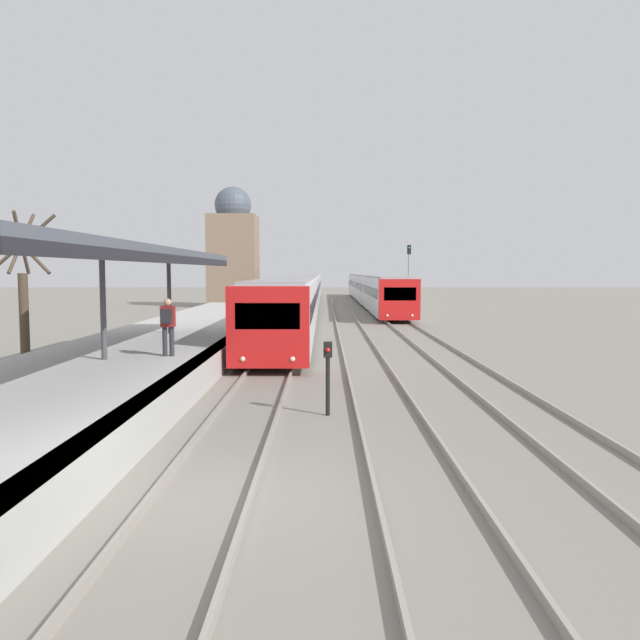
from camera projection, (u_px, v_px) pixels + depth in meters
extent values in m
plane|color=gray|center=(204.00, 498.00, 9.13)|extent=(240.00, 240.00, 0.00)
cube|color=gray|center=(155.00, 493.00, 9.13)|extent=(0.07, 120.00, 0.15)
cube|color=gray|center=(252.00, 493.00, 9.12)|extent=(0.07, 120.00, 0.15)
cube|color=gray|center=(376.00, 493.00, 9.11)|extent=(0.07, 120.00, 0.15)
cube|color=gray|center=(474.00, 493.00, 9.10)|extent=(0.07, 120.00, 0.15)
cube|color=gray|center=(598.00, 494.00, 9.08)|extent=(0.07, 120.00, 0.15)
cube|color=yellow|center=(85.00, 440.00, 9.07)|extent=(0.50, 80.00, 0.01)
cube|color=#4C515B|center=(102.00, 251.00, 17.05)|extent=(4.00, 18.36, 0.20)
cube|color=black|center=(173.00, 259.00, 17.06)|extent=(0.08, 18.36, 0.24)
cylinder|color=#47474C|center=(103.00, 307.00, 17.17)|extent=(0.16, 0.16, 2.89)
cylinder|color=#47474C|center=(169.00, 297.00, 24.50)|extent=(0.16, 0.16, 2.89)
cylinder|color=#2D2D33|center=(165.00, 341.00, 17.95)|extent=(0.14, 0.14, 0.85)
cylinder|color=#2D2D33|center=(172.00, 341.00, 17.95)|extent=(0.14, 0.14, 0.85)
cube|color=maroon|center=(168.00, 316.00, 17.90)|extent=(0.40, 0.22, 0.60)
sphere|color=tan|center=(168.00, 302.00, 17.87)|extent=(0.22, 0.22, 0.22)
cube|color=#232328|center=(166.00, 316.00, 17.70)|extent=(0.30, 0.18, 0.40)
cube|color=red|center=(268.00, 327.00, 19.77)|extent=(2.61, 0.70, 2.57)
cube|color=black|center=(267.00, 316.00, 19.41)|extent=(2.03, 0.04, 0.82)
sphere|color=#EFEACC|center=(243.00, 359.00, 19.51)|extent=(0.16, 0.16, 0.16)
sphere|color=#EFEACC|center=(293.00, 359.00, 19.50)|extent=(0.16, 0.16, 0.16)
cube|color=silver|center=(285.00, 310.00, 27.95)|extent=(2.61, 15.72, 2.57)
cube|color=gray|center=(285.00, 280.00, 27.85)|extent=(2.29, 15.41, 0.12)
cube|color=black|center=(285.00, 304.00, 27.93)|extent=(2.63, 14.46, 0.67)
cylinder|color=black|center=(246.00, 352.00, 22.96)|extent=(0.12, 0.70, 0.70)
cylinder|color=black|center=(306.00, 352.00, 22.95)|extent=(0.12, 0.70, 0.70)
cylinder|color=black|center=(270.00, 327.00, 33.15)|extent=(0.12, 0.70, 0.70)
cylinder|color=black|center=(312.00, 327.00, 33.13)|extent=(0.12, 0.70, 0.70)
cube|color=silver|center=(299.00, 296.00, 43.97)|extent=(2.61, 15.72, 2.57)
cube|color=gray|center=(299.00, 277.00, 43.87)|extent=(2.29, 15.41, 0.12)
cube|color=black|center=(299.00, 292.00, 43.95)|extent=(2.63, 14.46, 0.67)
cylinder|color=black|center=(278.00, 319.00, 38.98)|extent=(0.12, 0.70, 0.70)
cylinder|color=black|center=(314.00, 319.00, 38.97)|extent=(0.12, 0.70, 0.70)
cylinder|color=black|center=(288.00, 309.00, 49.17)|extent=(0.12, 0.70, 0.70)
cylinder|color=black|center=(316.00, 309.00, 49.15)|extent=(0.12, 0.70, 0.70)
cube|color=silver|center=(306.00, 290.00, 59.99)|extent=(2.61, 15.72, 2.57)
cube|color=gray|center=(306.00, 276.00, 59.89)|extent=(2.29, 15.41, 0.12)
cube|color=black|center=(306.00, 287.00, 59.97)|extent=(2.63, 14.46, 0.67)
cylinder|color=black|center=(292.00, 305.00, 55.00)|extent=(0.12, 0.70, 0.70)
cylinder|color=black|center=(317.00, 305.00, 54.99)|extent=(0.12, 0.70, 0.70)
cylinder|color=black|center=(297.00, 300.00, 65.19)|extent=(0.12, 0.70, 0.70)
cylinder|color=black|center=(318.00, 300.00, 65.17)|extent=(0.12, 0.70, 0.70)
cube|color=silver|center=(310.00, 286.00, 76.01)|extent=(2.61, 15.72, 2.57)
cube|color=gray|center=(310.00, 275.00, 75.91)|extent=(2.29, 15.41, 0.12)
cube|color=black|center=(310.00, 283.00, 75.99)|extent=(2.63, 14.46, 0.67)
cylinder|color=black|center=(299.00, 297.00, 71.02)|extent=(0.12, 0.70, 0.70)
cylinder|color=black|center=(318.00, 297.00, 71.01)|extent=(0.12, 0.70, 0.70)
cylinder|color=black|center=(302.00, 294.00, 81.21)|extent=(0.12, 0.70, 0.70)
cylinder|color=black|center=(319.00, 294.00, 81.19)|extent=(0.12, 0.70, 0.70)
cube|color=red|center=(399.00, 300.00, 38.98)|extent=(2.56, 0.70, 2.56)
cube|color=black|center=(400.00, 294.00, 38.62)|extent=(2.00, 0.04, 0.82)
sphere|color=#EFEACC|center=(387.00, 316.00, 38.72)|extent=(0.16, 0.16, 0.16)
sphere|color=#EFEACC|center=(412.00, 316.00, 38.71)|extent=(0.16, 0.16, 0.16)
cube|color=silver|center=(386.00, 295.00, 47.14)|extent=(2.56, 15.68, 2.56)
cube|color=gray|center=(386.00, 277.00, 47.04)|extent=(2.25, 15.37, 0.12)
cube|color=black|center=(386.00, 291.00, 47.12)|extent=(2.58, 14.42, 0.67)
cylinder|color=black|center=(378.00, 315.00, 42.16)|extent=(0.12, 0.70, 0.70)
cylinder|color=black|center=(410.00, 315.00, 42.15)|extent=(0.12, 0.70, 0.70)
cylinder|color=black|center=(367.00, 307.00, 52.32)|extent=(0.12, 0.70, 0.70)
cylinder|color=black|center=(393.00, 307.00, 52.31)|extent=(0.12, 0.70, 0.70)
cube|color=silver|center=(371.00, 289.00, 63.12)|extent=(2.56, 15.68, 2.56)
cube|color=gray|center=(371.00, 275.00, 63.02)|extent=(2.25, 15.37, 0.12)
cube|color=black|center=(371.00, 286.00, 63.10)|extent=(2.58, 14.42, 0.67)
cylinder|color=black|center=(363.00, 303.00, 58.14)|extent=(0.12, 0.70, 0.70)
cylinder|color=black|center=(386.00, 303.00, 58.13)|extent=(0.12, 0.70, 0.70)
cylinder|color=black|center=(357.00, 298.00, 68.30)|extent=(0.12, 0.70, 0.70)
cylinder|color=black|center=(377.00, 298.00, 68.29)|extent=(0.12, 0.70, 0.70)
cube|color=silver|center=(361.00, 285.00, 79.10)|extent=(2.56, 15.68, 2.56)
cube|color=gray|center=(361.00, 275.00, 79.00)|extent=(2.25, 15.37, 0.12)
cube|color=black|center=(361.00, 283.00, 79.08)|extent=(2.58, 14.42, 0.67)
cylinder|color=black|center=(355.00, 296.00, 74.12)|extent=(0.12, 0.70, 0.70)
cylinder|color=black|center=(373.00, 296.00, 74.11)|extent=(0.12, 0.70, 0.70)
cylinder|color=black|center=(351.00, 293.00, 84.28)|extent=(0.12, 0.70, 0.70)
cylinder|color=black|center=(367.00, 293.00, 84.27)|extent=(0.12, 0.70, 0.70)
cylinder|color=black|center=(328.00, 386.00, 14.30)|extent=(0.10, 0.10, 1.35)
cube|color=black|center=(328.00, 349.00, 14.23)|extent=(0.20, 0.14, 0.36)
sphere|color=red|center=(328.00, 350.00, 14.14)|extent=(0.11, 0.11, 0.11)
cylinder|color=gray|center=(409.00, 280.00, 48.05)|extent=(0.14, 0.14, 5.33)
cube|color=black|center=(409.00, 250.00, 47.87)|extent=(0.28, 0.20, 0.70)
sphere|color=green|center=(409.00, 248.00, 47.74)|extent=(0.14, 0.14, 0.14)
cube|color=#89705B|center=(234.00, 261.00, 57.93)|extent=(4.40, 4.40, 8.47)
sphere|color=#4C5666|center=(233.00, 205.00, 57.52)|extent=(3.38, 3.38, 3.38)
cylinder|color=#4C3D2D|center=(24.00, 320.00, 21.67)|extent=(0.32, 0.32, 3.25)
cylinder|color=#4C3D2D|center=(21.00, 243.00, 21.46)|extent=(0.39, 1.54, 2.14)
cylinder|color=#4C3D2D|center=(21.00, 244.00, 21.46)|extent=(2.45, 0.12, 2.09)
cylinder|color=#4C3D2D|center=(21.00, 243.00, 21.46)|extent=(0.39, 1.54, 2.14)
cylinder|color=#4C3D2D|center=(21.00, 244.00, 21.46)|extent=(2.35, 0.95, 2.09)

